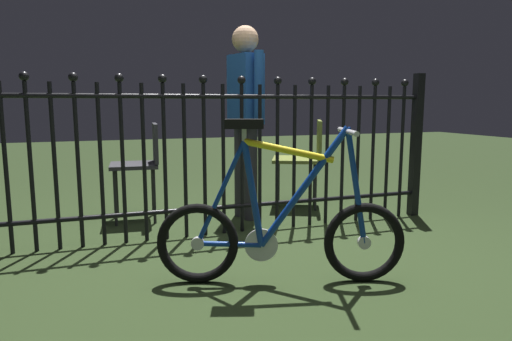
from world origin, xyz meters
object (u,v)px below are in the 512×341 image
at_px(bicycle, 281,229).
at_px(chair_charcoal, 142,160).
at_px(person_visitor, 245,106).
at_px(chair_olive, 305,154).

relative_size(bicycle, chair_charcoal, 1.61).
bearing_deg(person_visitor, bicycle, -100.46).
bearing_deg(person_visitor, chair_charcoal, 165.01).
relative_size(chair_charcoal, chair_olive, 0.99).
bearing_deg(bicycle, person_visitor, 79.54).
height_order(chair_charcoal, chair_olive, chair_olive).
xyz_separation_m(bicycle, chair_charcoal, (-0.56, 1.61, 0.21)).
bearing_deg(chair_charcoal, chair_olive, 0.42).
xyz_separation_m(bicycle, chair_olive, (0.92, 1.63, 0.20)).
relative_size(chair_charcoal, person_visitor, 0.51).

